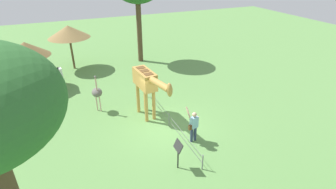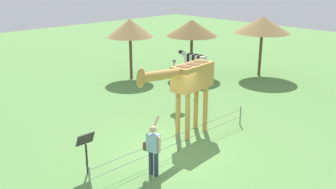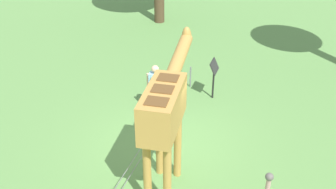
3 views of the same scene
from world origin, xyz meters
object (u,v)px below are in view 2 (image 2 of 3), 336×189
object	(u,v)px
visitor	(153,147)
ostrich	(176,83)
shade_hut_far	(192,28)
info_sign	(86,145)
shade_hut_near	(262,25)
giraffe	(187,81)
shade_hut_aside	(130,28)
zebra	(194,62)

from	to	relation	value
visitor	ostrich	xyz separation A→B (m)	(-4.61, -3.64, 0.27)
visitor	shade_hut_far	size ratio (longest dim) A/B	0.54
visitor	ostrich	world-z (taller)	ostrich
info_sign	ostrich	bearing A→B (deg)	-159.89
ostrich	shade_hut_near	xyz separation A→B (m)	(-7.47, -0.64, 1.76)
shade_hut_far	giraffe	bearing A→B (deg)	41.87
giraffe	ostrich	xyz separation A→B (m)	(-1.82, -2.37, -0.93)
shade_hut_far	shade_hut_aside	distance (m)	3.51
shade_hut_aside	info_sign	xyz separation A→B (m)	(7.76, 7.59, -1.88)
giraffe	shade_hut_aside	xyz separation A→B (m)	(-3.58, -7.76, 0.73)
zebra	shade_hut_far	xyz separation A→B (m)	(-1.03, -1.18, 1.57)
giraffe	shade_hut_far	xyz separation A→B (m)	(-6.51, -5.83, 0.64)
giraffe	ostrich	bearing A→B (deg)	-127.58
ostrich	zebra	bearing A→B (deg)	-148.03
zebra	visitor	bearing A→B (deg)	35.63
zebra	info_sign	bearing A→B (deg)	24.88
zebra	info_sign	size ratio (longest dim) A/B	1.38
ostrich	shade_hut_far	xyz separation A→B (m)	(-4.68, -3.46, 1.56)
visitor	shade_hut_aside	world-z (taller)	shade_hut_aside
visitor	giraffe	bearing A→B (deg)	-155.42
info_sign	shade_hut_far	bearing A→B (deg)	-152.09
ostrich	info_sign	xyz separation A→B (m)	(6.01, 2.20, -0.23)
giraffe	zebra	size ratio (longest dim) A/B	2.04
zebra	ostrich	world-z (taller)	ostrich
visitor	shade_hut_near	xyz separation A→B (m)	(-12.08, -4.29, 2.04)
giraffe	visitor	distance (m)	3.29
giraffe	shade_hut_near	distance (m)	9.80
shade_hut_near	shade_hut_far	xyz separation A→B (m)	(2.78, -2.82, -0.20)
shade_hut_near	info_sign	world-z (taller)	shade_hut_near
shade_hut_aside	info_sign	distance (m)	11.02
shade_hut_near	shade_hut_aside	size ratio (longest dim) A/B	1.02
shade_hut_near	shade_hut_far	distance (m)	3.97
ostrich	info_sign	bearing A→B (deg)	20.11
shade_hut_near	visitor	bearing A→B (deg)	19.54
ostrich	giraffe	bearing A→B (deg)	52.42
ostrich	info_sign	size ratio (longest dim) A/B	1.70
visitor	info_sign	distance (m)	2.01
info_sign	shade_hut_near	bearing A→B (deg)	-168.09
visitor	info_sign	world-z (taller)	visitor
giraffe	ostrich	world-z (taller)	giraffe
shade_hut_aside	info_sign	bearing A→B (deg)	44.37
giraffe	shade_hut_far	world-z (taller)	shade_hut_far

